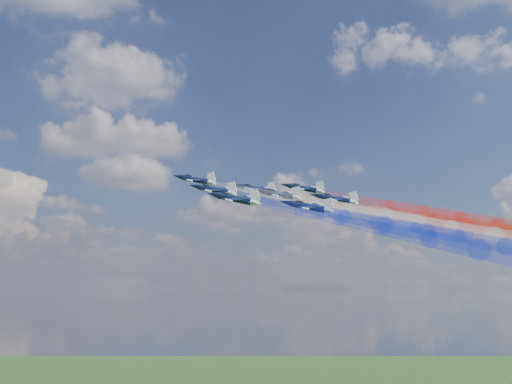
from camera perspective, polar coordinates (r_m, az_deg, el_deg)
name	(u,v)px	position (r m, az deg, el deg)	size (l,w,h in m)	color
jet_lead	(196,180)	(161.01, -5.65, 1.15)	(10.79, 13.48, 3.60)	black
trail_lead	(312,203)	(147.65, 5.27, -0.99)	(4.49, 53.60, 4.49)	white
jet_inner_left	(215,190)	(146.97, -3.90, 0.19)	(10.79, 13.48, 3.60)	black
trail_inner_left	(344,216)	(134.94, 8.28, -2.25)	(4.49, 53.60, 4.49)	#182DD2
jet_inner_right	(256,189)	(163.86, -0.04, 0.27)	(10.79, 13.48, 3.60)	black
trail_inner_right	(374,212)	(153.56, 11.00, -1.87)	(4.49, 53.60, 4.49)	red
jet_outer_left	(235,199)	(131.70, -1.97, -0.64)	(10.79, 13.48, 3.60)	black
trail_outer_left	(384,229)	(121.22, 11.87, -3.44)	(4.49, 53.60, 4.49)	#182DD2
jet_center_third	(279,194)	(151.06, 2.16, -0.23)	(10.79, 13.48, 3.60)	black
trail_center_third	(411,220)	(142.30, 14.30, -2.57)	(4.49, 53.60, 4.49)	white
jet_outer_right	(304,188)	(168.21, 4.50, 0.34)	(10.79, 13.48, 3.60)	black
trail_outer_right	(424,211)	(160.33, 15.42, -1.71)	(4.49, 53.60, 4.49)	red
jet_rear_left	(309,207)	(137.46, 4.94, -1.39)	(10.79, 13.48, 3.60)	black
trail_rear_left	(459,237)	(130.73, 18.44, -4.00)	(4.49, 53.60, 4.49)	#182DD2
jet_rear_right	(336,199)	(155.86, 7.46, -0.66)	(10.79, 13.48, 3.60)	black
trail_rear_right	(470,225)	(149.99, 19.36, -2.89)	(4.49, 53.60, 4.49)	red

